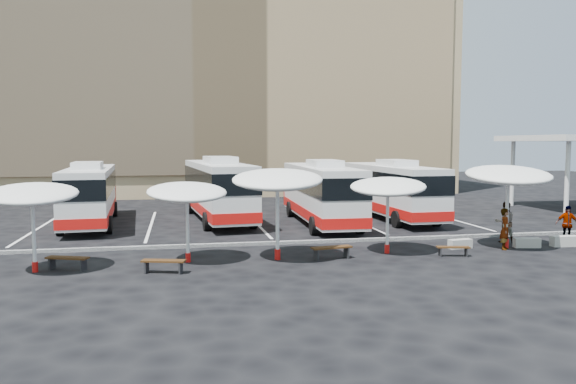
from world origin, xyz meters
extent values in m
plane|color=black|center=(0.00, 0.00, 0.00)|extent=(120.00, 120.00, 0.00)
cube|color=tan|center=(0.00, 32.00, 12.50)|extent=(42.00, 18.00, 25.00)
cube|color=#A2855D|center=(0.00, 22.90, 12.00)|extent=(40.00, 0.30, 20.00)
cylinder|color=silver|center=(20.00, 7.00, 2.40)|extent=(0.30, 0.30, 4.80)
cylinder|color=silver|center=(20.00, 13.00, 2.40)|extent=(0.30, 0.30, 4.80)
cube|color=black|center=(0.00, 0.50, 0.07)|extent=(34.00, 0.25, 0.15)
cube|color=white|center=(-12.00, 8.00, 0.01)|extent=(0.15, 12.00, 0.01)
cube|color=white|center=(-6.00, 8.00, 0.01)|extent=(0.15, 12.00, 0.01)
cube|color=white|center=(0.00, 8.00, 0.01)|extent=(0.15, 12.00, 0.01)
cube|color=white|center=(6.00, 8.00, 0.01)|extent=(0.15, 12.00, 0.01)
cube|color=white|center=(12.00, 8.00, 0.01)|extent=(0.15, 12.00, 0.01)
cube|color=silver|center=(-9.41, 8.87, 1.84)|extent=(3.09, 11.43, 2.82)
cube|color=black|center=(-9.41, 8.87, 2.40)|extent=(3.15, 11.49, 1.04)
cube|color=red|center=(-9.41, 8.87, 0.80)|extent=(3.15, 11.49, 0.52)
cube|color=red|center=(-9.78, 14.51, 1.13)|extent=(2.42, 0.35, 1.32)
cube|color=silver|center=(-9.34, 7.93, 3.44)|extent=(1.69, 2.92, 0.38)
cylinder|color=black|center=(-10.80, 12.08, 0.47)|extent=(0.39, 0.96, 0.94)
cylinder|color=black|center=(-8.45, 12.23, 0.47)|extent=(0.39, 0.96, 0.94)
cylinder|color=black|center=(-10.33, 5.03, 0.47)|extent=(0.39, 0.96, 0.94)
cylinder|color=black|center=(-7.98, 5.19, 0.47)|extent=(0.39, 0.96, 0.94)
cube|color=silver|center=(-2.09, 9.38, 1.97)|extent=(3.65, 12.28, 3.03)
cube|color=black|center=(-2.09, 9.38, 2.57)|extent=(3.72, 12.35, 1.11)
cube|color=red|center=(-2.09, 9.38, 0.86)|extent=(3.72, 12.35, 0.55)
cube|color=red|center=(-2.66, 15.41, 1.21)|extent=(2.59, 0.44, 1.41)
cube|color=silver|center=(-2.00, 8.38, 3.68)|extent=(1.89, 3.16, 0.40)
cylinder|color=black|center=(-3.68, 12.78, 0.50)|extent=(0.45, 1.04, 1.01)
cylinder|color=black|center=(-1.17, 13.02, 0.50)|extent=(0.45, 1.04, 1.01)
cylinder|color=black|center=(-2.97, 5.25, 0.50)|extent=(0.45, 1.04, 1.01)
cylinder|color=black|center=(-0.46, 5.49, 0.50)|extent=(0.45, 1.04, 1.01)
cube|color=silver|center=(3.62, 6.57, 1.89)|extent=(2.79, 11.70, 2.91)
cube|color=black|center=(3.62, 6.57, 2.47)|extent=(2.85, 11.76, 1.07)
cube|color=red|center=(3.62, 6.57, 0.82)|extent=(2.85, 11.76, 0.53)
cube|color=red|center=(3.80, 12.38, 1.16)|extent=(2.49, 0.27, 1.36)
cube|color=silver|center=(3.59, 5.60, 3.54)|extent=(1.64, 2.96, 0.39)
cylinder|color=black|center=(2.52, 10.00, 0.48)|extent=(0.37, 0.98, 0.97)
cylinder|color=black|center=(4.94, 9.92, 0.48)|extent=(0.37, 0.98, 0.97)
cylinder|color=black|center=(2.28, 2.73, 0.48)|extent=(0.37, 0.98, 0.97)
cylinder|color=black|center=(4.71, 2.65, 0.48)|extent=(0.37, 0.98, 0.97)
cube|color=silver|center=(8.45, 8.13, 1.86)|extent=(2.73, 11.50, 2.86)
cube|color=black|center=(8.45, 8.13, 2.43)|extent=(2.79, 11.56, 1.05)
cube|color=red|center=(8.45, 8.13, 0.81)|extent=(2.79, 11.56, 0.52)
cube|color=red|center=(8.28, 13.85, 1.14)|extent=(2.44, 0.26, 1.33)
cube|color=silver|center=(8.48, 7.18, 3.48)|extent=(1.61, 2.90, 0.38)
cylinder|color=black|center=(7.16, 11.43, 0.48)|extent=(0.36, 0.96, 0.95)
cylinder|color=black|center=(9.54, 11.50, 0.48)|extent=(0.36, 0.96, 0.95)
cylinder|color=black|center=(7.38, 4.29, 0.48)|extent=(0.36, 0.96, 0.95)
cylinder|color=black|center=(9.76, 4.36, 0.48)|extent=(0.36, 0.96, 0.95)
cylinder|color=silver|center=(-9.58, -3.26, 1.40)|extent=(0.15, 0.15, 2.81)
cylinder|color=red|center=(-9.58, -3.26, 0.19)|extent=(0.23, 0.23, 0.37)
ellipsoid|color=white|center=(-9.58, -3.26, 2.86)|extent=(3.58, 3.61, 0.96)
cylinder|color=silver|center=(-4.10, -2.59, 1.36)|extent=(0.15, 0.15, 2.73)
cylinder|color=red|center=(-4.10, -2.59, 0.18)|extent=(0.23, 0.23, 0.36)
ellipsoid|color=white|center=(-4.10, -2.59, 2.77)|extent=(3.53, 3.57, 0.93)
cylinder|color=silver|center=(-0.57, -2.81, 1.59)|extent=(0.17, 0.17, 3.18)
cylinder|color=red|center=(-0.57, -2.81, 0.21)|extent=(0.27, 0.27, 0.42)
ellipsoid|color=white|center=(-0.57, -2.81, 3.23)|extent=(4.25, 4.28, 1.09)
cylinder|color=silver|center=(4.23, -2.40, 1.40)|extent=(0.17, 0.17, 2.80)
cylinder|color=red|center=(4.23, -2.40, 0.19)|extent=(0.27, 0.27, 0.37)
ellipsoid|color=white|center=(4.23, -2.40, 2.85)|extent=(4.22, 4.24, 0.96)
cylinder|color=silver|center=(9.80, -2.41, 1.61)|extent=(0.18, 0.18, 3.22)
cylinder|color=red|center=(9.80, -2.41, 0.21)|extent=(0.29, 0.29, 0.43)
ellipsoid|color=white|center=(9.80, -2.41, 3.27)|extent=(4.43, 4.47, 1.10)
cube|color=#311B0A|center=(-8.49, -3.11, 0.45)|extent=(1.62, 0.94, 0.06)
cube|color=black|center=(-9.08, -2.89, 0.21)|extent=(0.20, 0.40, 0.42)
cube|color=black|center=(-7.90, -3.33, 0.21)|extent=(0.20, 0.40, 0.42)
cube|color=#311B0A|center=(-5.00, -4.34, 0.45)|extent=(1.62, 0.82, 0.06)
cube|color=black|center=(-5.61, -4.17, 0.21)|extent=(0.17, 0.40, 0.42)
cube|color=black|center=(-4.40, -4.50, 0.21)|extent=(0.17, 0.40, 0.42)
cube|color=#311B0A|center=(1.58, -3.13, 0.48)|extent=(1.72, 0.70, 0.07)
cube|color=black|center=(0.92, -3.24, 0.22)|extent=(0.13, 0.43, 0.44)
cube|color=black|center=(2.24, -3.03, 0.22)|extent=(0.13, 0.43, 0.44)
cube|color=#311B0A|center=(6.66, -3.57, 0.38)|extent=(1.39, 0.64, 0.05)
cube|color=black|center=(6.14, -3.45, 0.18)|extent=(0.13, 0.34, 0.36)
cube|color=black|center=(7.18, -3.68, 0.18)|extent=(0.13, 0.34, 0.36)
cube|color=#989893|center=(7.81, -2.01, 0.20)|extent=(1.13, 0.54, 0.41)
cube|color=#989893|center=(10.84, -2.39, 0.21)|extent=(1.19, 0.59, 0.43)
cube|color=#989893|center=(12.72, -2.45, 0.24)|extent=(1.28, 0.47, 0.47)
imported|color=black|center=(9.59, -2.65, 0.91)|extent=(0.75, 0.79, 1.82)
imported|color=black|center=(10.61, -1.06, 0.96)|extent=(1.12, 1.00, 1.92)
imported|color=black|center=(13.45, -1.62, 0.87)|extent=(1.11, 0.73, 1.75)
camera|label=1|loc=(-4.44, -24.65, 4.67)|focal=35.00mm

